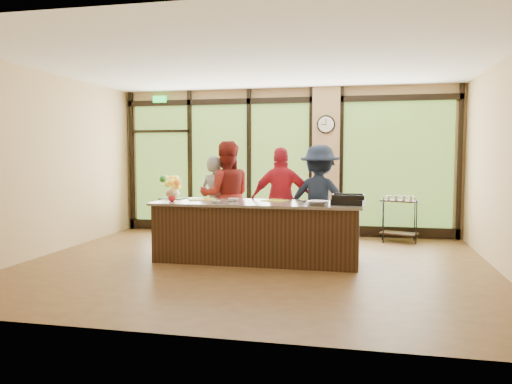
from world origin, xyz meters
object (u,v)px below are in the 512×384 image
at_px(cook_left, 216,202).
at_px(flower_stand, 173,218).
at_px(roasting_pan, 348,202).
at_px(island_base, 257,233).
at_px(cook_right, 319,199).
at_px(bar_cart, 399,214).

distance_m(cook_left, flower_stand, 1.56).
relative_size(cook_left, flower_stand, 2.11).
bearing_deg(roasting_pan, cook_left, 165.20).
distance_m(cook_left, roasting_pan, 2.49).
bearing_deg(cook_left, island_base, 159.10).
bearing_deg(flower_stand, cook_left, -15.58).
bearing_deg(cook_left, cook_right, -159.51).
distance_m(cook_left, bar_cart, 3.48).
relative_size(cook_left, roasting_pan, 3.50).
bearing_deg(island_base, cook_left, 138.42).
bearing_deg(cook_right, bar_cart, -126.79).
bearing_deg(island_base, cook_right, 42.73).
bearing_deg(island_base, flower_stand, 140.14).
xyz_separation_m(island_base, bar_cart, (2.27, 2.17, 0.09)).
xyz_separation_m(island_base, cook_left, (-0.93, 0.82, 0.38)).
bearing_deg(roasting_pan, island_base, -177.09).
distance_m(island_base, bar_cart, 3.14).
relative_size(flower_stand, bar_cart, 0.88).
distance_m(flower_stand, bar_cart, 4.40).
relative_size(cook_right, roasting_pan, 3.88).
xyz_separation_m(island_base, cook_right, (0.88, 0.82, 0.46)).
height_order(island_base, cook_left, cook_left).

